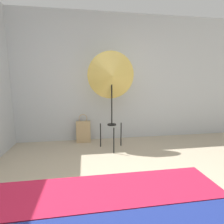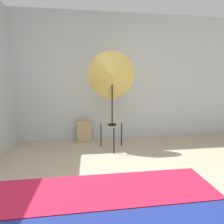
{
  "view_description": "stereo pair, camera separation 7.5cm",
  "coord_description": "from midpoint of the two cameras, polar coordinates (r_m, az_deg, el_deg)",
  "views": [
    {
      "loc": [
        -0.21,
        -1.14,
        1.23
      ],
      "look_at": [
        0.23,
        1.69,
        0.74
      ],
      "focal_mm": 28.0,
      "sensor_mm": 36.0,
      "label": 1
    },
    {
      "loc": [
        -0.14,
        -1.15,
        1.23
      ],
      "look_at": [
        0.23,
        1.69,
        0.74
      ],
      "focal_mm": 28.0,
      "sensor_mm": 36.0,
      "label": 2
    }
  ],
  "objects": [
    {
      "name": "wall_back",
      "position": [
        3.71,
        -4.83,
        10.82
      ],
      "size": [
        8.0,
        0.05,
        2.6
      ],
      "color": "#B7BCC1",
      "rests_on": "ground_plane"
    },
    {
      "name": "tote_bag",
      "position": [
        3.67,
        -8.46,
        -6.24
      ],
      "size": [
        0.29,
        0.13,
        0.59
      ],
      "color": "tan",
      "rests_on": "ground_plane"
    },
    {
      "name": "photo_umbrella",
      "position": [
        3.12,
        0.75,
        11.6
      ],
      "size": [
        0.85,
        0.38,
        1.77
      ],
      "color": "black",
      "rests_on": "ground_plane"
    }
  ]
}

